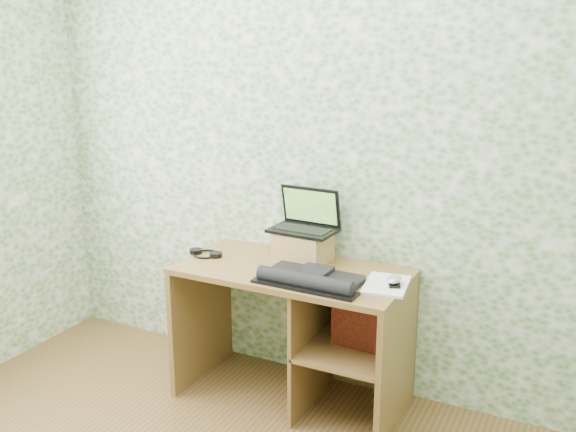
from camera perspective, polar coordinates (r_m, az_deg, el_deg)
The scene contains 10 objects.
wall_back at distance 3.49m, azimuth 2.68°, elevation 5.38°, with size 3.50×3.50×0.00m, color silver.
desk at distance 3.45m, azimuth 1.78°, elevation -8.97°, with size 1.20×0.60×0.75m.
riser at distance 3.46m, azimuth 1.34°, elevation -2.70°, with size 0.27×0.23×0.16m, color #A77C4B.
laptop at distance 3.45m, azimuth 1.62°, elevation -0.39°, with size 0.35×0.26×0.23m.
keyboard at distance 3.16m, azimuth 2.00°, elevation -5.58°, with size 0.54×0.28×0.08m.
headphones at distance 3.59m, azimuth -7.32°, elevation -3.33°, with size 0.20×0.15×0.02m.
notepad at distance 3.17m, azimuth 8.74°, elevation -6.06°, with size 0.20×0.29×0.01m, color silver.
mouse at distance 3.15m, azimuth 9.42°, elevation -5.76°, with size 0.06×0.10×0.04m, color silver.
pen at distance 3.20m, azimuth 9.41°, elevation -5.62°, with size 0.01×0.01×0.14m, color black.
red_box at distance 3.30m, azimuth 6.19°, elevation -9.07°, with size 0.25×0.08×0.31m, color maroon.
Camera 1 is at (1.39, -1.39, 1.91)m, focal length 40.00 mm.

